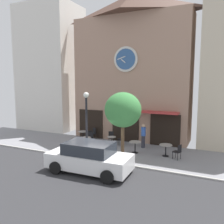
# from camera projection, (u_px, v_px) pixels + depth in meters

# --- Properties ---
(ground_plane) EXTENTS (27.31, 11.75, 0.13)m
(ground_plane) POSITION_uv_depth(u_px,v_px,m) (91.00, 167.00, 12.66)
(ground_plane) COLOR gray
(clock_building) EXTENTS (9.14, 3.89, 11.31)m
(clock_building) POSITION_uv_depth(u_px,v_px,m) (132.00, 66.00, 18.43)
(clock_building) COLOR #9E7A66
(clock_building) RESTS_ON ground_plane
(neighbor_building_left) EXTENTS (5.58, 4.20, 11.69)m
(neighbor_building_left) POSITION_uv_depth(u_px,v_px,m) (51.00, 69.00, 22.82)
(neighbor_building_left) COLOR silver
(neighbor_building_left) RESTS_ON ground_plane
(street_lamp) EXTENTS (0.36, 0.36, 3.94)m
(street_lamp) POSITION_uv_depth(u_px,v_px,m) (87.00, 122.00, 14.85)
(street_lamp) COLOR black
(street_lamp) RESTS_ON ground_plane
(street_tree) EXTENTS (2.10, 1.89, 4.02)m
(street_tree) POSITION_uv_depth(u_px,v_px,m) (123.00, 110.00, 13.09)
(street_tree) COLOR brown
(street_tree) RESTS_ON ground_plane
(cafe_table_rightmost) EXTENTS (0.76, 0.76, 0.72)m
(cafe_table_rightmost) POSITION_uv_depth(u_px,v_px,m) (83.00, 134.00, 18.32)
(cafe_table_rightmost) COLOR black
(cafe_table_rightmost) RESTS_ON ground_plane
(cafe_table_leftmost) EXTENTS (0.70, 0.70, 0.72)m
(cafe_table_leftmost) POSITION_uv_depth(u_px,v_px,m) (86.00, 140.00, 16.28)
(cafe_table_leftmost) COLOR black
(cafe_table_leftmost) RESTS_ON ground_plane
(cafe_table_center) EXTENTS (0.61, 0.61, 0.72)m
(cafe_table_center) POSITION_uv_depth(u_px,v_px,m) (112.00, 140.00, 16.49)
(cafe_table_center) COLOR black
(cafe_table_center) RESTS_ON ground_plane
(cafe_table_center_left) EXTENTS (0.77, 0.77, 0.74)m
(cafe_table_center_left) POSITION_uv_depth(u_px,v_px,m) (135.00, 145.00, 15.03)
(cafe_table_center_left) COLOR black
(cafe_table_center_left) RESTS_ON ground_plane
(cafe_table_near_curb) EXTENTS (0.78, 0.78, 0.73)m
(cafe_table_near_curb) POSITION_uv_depth(u_px,v_px,m) (166.00, 148.00, 14.36)
(cafe_table_near_curb) COLOR black
(cafe_table_near_curb) RESTS_ON ground_plane
(cafe_chair_mid_row) EXTENTS (0.56, 0.56, 0.90)m
(cafe_chair_mid_row) POSITION_uv_depth(u_px,v_px,m) (122.00, 138.00, 16.84)
(cafe_chair_mid_row) COLOR black
(cafe_chair_mid_row) RESTS_ON ground_plane
(cafe_chair_facing_wall) EXTENTS (0.51, 0.51, 0.90)m
(cafe_chair_facing_wall) POSITION_uv_depth(u_px,v_px,m) (89.00, 135.00, 17.68)
(cafe_chair_facing_wall) COLOR black
(cafe_chair_facing_wall) RESTS_ON ground_plane
(cafe_chair_under_awning) EXTENTS (0.52, 0.52, 0.90)m
(cafe_chair_under_awning) POSITION_uv_depth(u_px,v_px,m) (178.00, 151.00, 13.75)
(cafe_chair_under_awning) COLOR black
(cafe_chair_under_awning) RESTS_ON ground_plane
(cafe_chair_left_end) EXTENTS (0.54, 0.54, 0.90)m
(cafe_chair_left_end) POSITION_uv_depth(u_px,v_px,m) (93.00, 133.00, 18.67)
(cafe_chair_left_end) COLOR black
(cafe_chair_left_end) RESTS_ON ground_plane
(cafe_chair_curbside) EXTENTS (0.51, 0.51, 0.90)m
(cafe_chair_curbside) POSITION_uv_depth(u_px,v_px,m) (90.00, 137.00, 17.07)
(cafe_chair_curbside) COLOR black
(cafe_chair_curbside) RESTS_ON ground_plane
(cafe_chair_near_lamp) EXTENTS (0.54, 0.54, 0.90)m
(cafe_chair_near_lamp) POSITION_uv_depth(u_px,v_px,m) (111.00, 137.00, 17.32)
(cafe_chair_near_lamp) COLOR black
(cafe_chair_near_lamp) RESTS_ON ground_plane
(pedestrian_blue) EXTENTS (0.33, 0.33, 1.67)m
(pedestrian_blue) POSITION_uv_depth(u_px,v_px,m) (143.00, 136.00, 16.18)
(pedestrian_blue) COLOR #2D2D38
(pedestrian_blue) RESTS_ON ground_plane
(parked_car_white) EXTENTS (4.35, 2.12, 1.55)m
(parked_car_white) POSITION_uv_depth(u_px,v_px,m) (89.00, 157.00, 11.82)
(parked_car_white) COLOR white
(parked_car_white) RESTS_ON ground_plane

